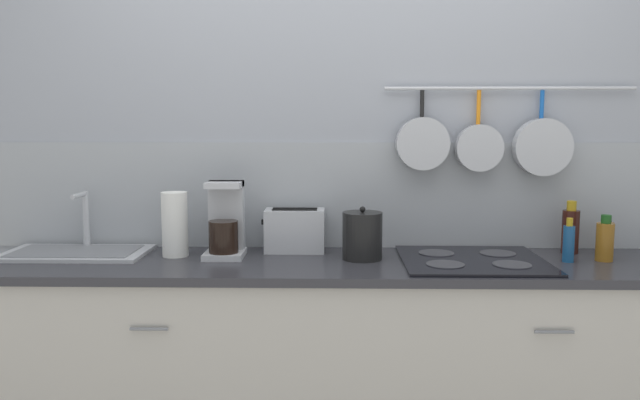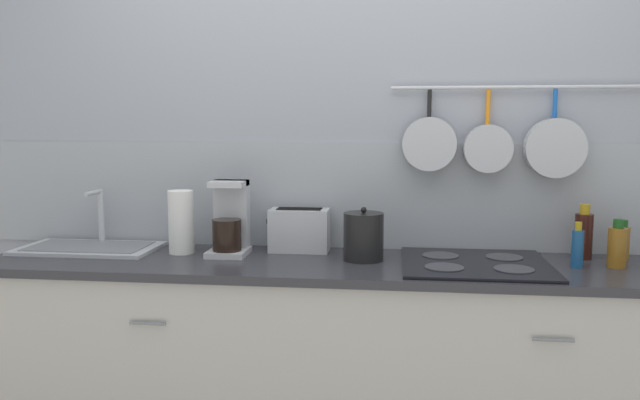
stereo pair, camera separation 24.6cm
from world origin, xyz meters
name	(u,v)px [view 1 (the left image)]	position (x,y,z in m)	size (l,w,h in m)	color
wall_back	(348,165)	(0.00, 0.32, 1.27)	(7.20, 0.16, 2.60)	#999EA8
cabinet_base	(348,374)	(0.00, 0.00, 0.44)	(2.91, 0.54, 0.87)	#B7B2A8
countertop	(349,266)	(0.00, 0.00, 0.89)	(2.95, 0.57, 0.03)	#2D2D33
sink_basin	(76,250)	(-1.14, 0.11, 0.93)	(0.59, 0.33, 0.25)	#B7BABF
paper_towel_roll	(175,224)	(-0.72, 0.09, 1.04)	(0.11, 0.11, 0.27)	white
coffee_maker	(225,225)	(-0.51, 0.09, 1.04)	(0.16, 0.19, 0.31)	#B7BABF
toaster	(295,230)	(-0.23, 0.19, 1.00)	(0.27, 0.14, 0.19)	#B7BABF
kettle	(362,236)	(0.06, 0.05, 1.00)	(0.16, 0.16, 0.22)	black
cooktop	(473,260)	(0.49, 0.01, 0.91)	(0.56, 0.53, 0.01)	black
bottle_dish_soap	(569,243)	(0.87, 0.01, 0.99)	(0.04, 0.04, 0.18)	navy
bottle_hot_sauce	(570,230)	(0.94, 0.18, 1.01)	(0.07, 0.07, 0.22)	#33140F
bottle_vinegar	(605,241)	(1.02, 0.04, 0.99)	(0.07, 0.07, 0.19)	#8C5919
bottle_sesame_oil	(607,237)	(1.09, 0.17, 0.98)	(0.05, 0.05, 0.16)	#8C5919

